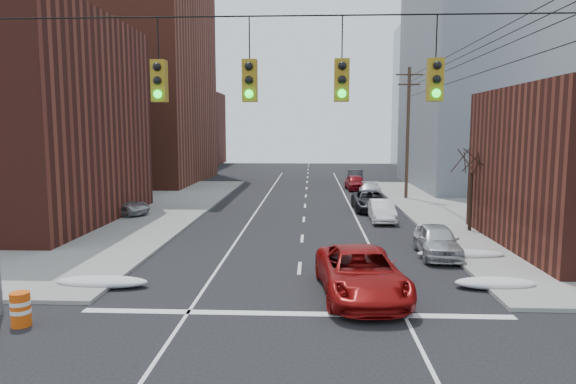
# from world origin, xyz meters

# --- Properties ---
(building_brick_tall) EXTENTS (24.00, 20.00, 30.00)m
(building_brick_tall) POSITION_xyz_m (-24.00, 48.00, 15.00)
(building_brick_tall) COLOR maroon
(building_brick_tall) RESTS_ON ground
(building_brick_far) EXTENTS (22.00, 18.00, 12.00)m
(building_brick_far) POSITION_xyz_m (-26.00, 74.00, 6.00)
(building_brick_far) COLOR #4D1E17
(building_brick_far) RESTS_ON ground
(building_office) EXTENTS (22.00, 20.00, 25.00)m
(building_office) POSITION_xyz_m (22.00, 44.00, 12.50)
(building_office) COLOR gray
(building_office) RESTS_ON ground
(building_glass) EXTENTS (20.00, 18.00, 22.00)m
(building_glass) POSITION_xyz_m (24.00, 70.00, 11.00)
(building_glass) COLOR gray
(building_glass) RESTS_ON ground
(utility_pole_far) EXTENTS (2.20, 0.28, 11.00)m
(utility_pole_far) POSITION_xyz_m (8.50, 34.00, 5.78)
(utility_pole_far) COLOR #473323
(utility_pole_far) RESTS_ON ground
(traffic_signals) EXTENTS (17.00, 0.42, 2.02)m
(traffic_signals) POSITION_xyz_m (0.10, 2.97, 7.17)
(traffic_signals) COLOR black
(traffic_signals) RESTS_ON ground
(bare_tree) EXTENTS (2.09, 2.20, 4.93)m
(bare_tree) POSITION_xyz_m (9.59, 20.00, 2.32)
(bare_tree) COLOR black
(bare_tree) RESTS_ON ground
(snow_nw) EXTENTS (3.50, 1.08, 0.42)m
(snow_nw) POSITION_xyz_m (-7.40, 9.00, 0.21)
(snow_nw) COLOR silver
(snow_nw) RESTS_ON ground
(snow_ne) EXTENTS (3.00, 1.08, 0.42)m
(snow_ne) POSITION_xyz_m (7.40, 9.50, 0.21)
(snow_ne) COLOR silver
(snow_ne) RESTS_ON ground
(snow_east_far) EXTENTS (4.00, 1.08, 0.42)m
(snow_east_far) POSITION_xyz_m (7.40, 14.00, 0.21)
(snow_east_far) COLOR silver
(snow_east_far) RESTS_ON ground
(red_pickup) EXTENTS (3.30, 6.28, 1.69)m
(red_pickup) POSITION_xyz_m (2.27, 8.43, 0.84)
(red_pickup) COLOR maroon
(red_pickup) RESTS_ON ground
(parked_car_a) EXTENTS (1.94, 4.47, 1.50)m
(parked_car_a) POSITION_xyz_m (6.40, 14.40, 0.75)
(parked_car_a) COLOR #B5B6BB
(parked_car_a) RESTS_ON ground
(parked_car_b) EXTENTS (1.55, 4.22, 1.38)m
(parked_car_b) POSITION_xyz_m (5.06, 23.52, 0.69)
(parked_car_b) COLOR white
(parked_car_b) RESTS_ON ground
(parked_car_c) EXTENTS (2.47, 5.24, 1.45)m
(parked_car_c) POSITION_xyz_m (4.80, 27.97, 0.72)
(parked_car_c) COLOR black
(parked_car_c) RESTS_ON ground
(parked_car_d) EXTENTS (2.34, 4.81, 1.35)m
(parked_car_d) POSITION_xyz_m (5.52, 34.41, 0.67)
(parked_car_d) COLOR #B5B5BA
(parked_car_d) RESTS_ON ground
(parked_car_e) EXTENTS (2.08, 4.53, 1.50)m
(parked_car_e) POSITION_xyz_m (4.80, 40.65, 0.75)
(parked_car_e) COLOR maroon
(parked_car_e) RESTS_ON ground
(parked_car_f) EXTENTS (2.12, 4.74, 1.51)m
(parked_car_f) POSITION_xyz_m (5.28, 46.65, 0.76)
(parked_car_f) COLOR black
(parked_car_f) RESTS_ON ground
(lot_car_a) EXTENTS (4.18, 2.49, 1.30)m
(lot_car_a) POSITION_xyz_m (-14.66, 19.52, 0.80)
(lot_car_a) COLOR silver
(lot_car_a) RESTS_ON sidewalk_nw
(lot_car_b) EXTENTS (4.81, 3.18, 1.23)m
(lot_car_b) POSITION_xyz_m (-12.63, 24.46, 0.76)
(lot_car_b) COLOR #A09FA4
(lot_car_b) RESTS_ON sidewalk_nw
(lot_car_c) EXTENTS (4.84, 2.98, 1.31)m
(lot_car_c) POSITION_xyz_m (-18.27, 22.62, 0.81)
(lot_car_c) COLOR black
(lot_car_c) RESTS_ON sidewalk_nw
(lot_car_d) EXTENTS (4.72, 2.31, 1.55)m
(lot_car_d) POSITION_xyz_m (-18.26, 25.56, 0.93)
(lot_car_d) COLOR #9F9FA3
(lot_car_d) RESTS_ON sidewalk_nw
(construction_barrel) EXTENTS (0.60, 0.60, 1.05)m
(construction_barrel) POSITION_xyz_m (-8.29, 5.11, 0.54)
(construction_barrel) COLOR #DC4D0B
(construction_barrel) RESTS_ON ground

